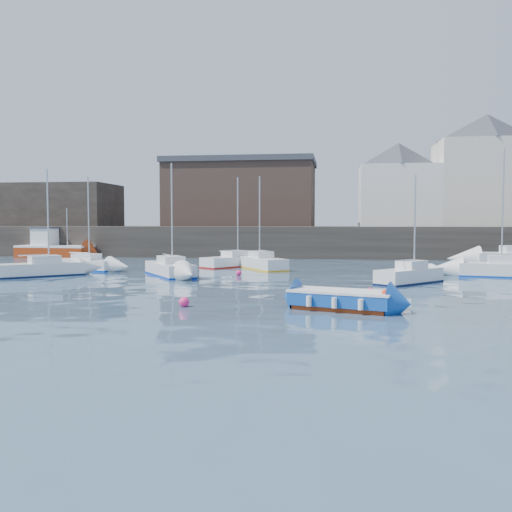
# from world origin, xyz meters

# --- Properties ---
(water) EXTENTS (220.00, 220.00, 0.00)m
(water) POSITION_xyz_m (0.00, 0.00, 0.00)
(water) COLOR #2D4760
(water) RESTS_ON ground
(quay_wall) EXTENTS (90.00, 5.00, 3.00)m
(quay_wall) POSITION_xyz_m (0.00, 35.00, 1.50)
(quay_wall) COLOR #28231E
(quay_wall) RESTS_ON ground
(land_strip) EXTENTS (90.00, 32.00, 2.80)m
(land_strip) POSITION_xyz_m (0.00, 53.00, 1.40)
(land_strip) COLOR #28231E
(land_strip) RESTS_ON ground
(bldg_east_a) EXTENTS (13.36, 13.36, 11.80)m
(bldg_east_a) POSITION_xyz_m (20.00, 42.00, 8.81)
(bldg_east_a) COLOR beige
(bldg_east_a) RESTS_ON land_strip
(bldg_east_d) EXTENTS (11.14, 11.14, 8.95)m
(bldg_east_d) POSITION_xyz_m (11.00, 41.50, 7.36)
(bldg_east_d) COLOR white
(bldg_east_d) RESTS_ON land_strip
(warehouse) EXTENTS (16.40, 10.40, 7.60)m
(warehouse) POSITION_xyz_m (-6.00, 43.00, 6.62)
(warehouse) COLOR #3D2D26
(warehouse) RESTS_ON land_strip
(bldg_west) EXTENTS (14.00, 8.00, 5.00)m
(bldg_west) POSITION_xyz_m (-28.00, 42.00, 5.30)
(bldg_west) COLOR #353028
(bldg_west) RESTS_ON land_strip
(blue_dinghy) EXTENTS (4.43, 2.95, 0.78)m
(blue_dinghy) POSITION_xyz_m (4.84, 2.10, 0.43)
(blue_dinghy) COLOR #96300E
(blue_dinghy) RESTS_ON ground
(fishing_boat) EXTENTS (7.44, 3.32, 4.79)m
(fishing_boat) POSITION_xyz_m (-22.76, 31.52, 0.93)
(fishing_boat) COLOR #96300E
(fishing_boat) RESTS_ON ground
(sailboat_a) EXTENTS (5.02, 4.77, 6.83)m
(sailboat_a) POSITION_xyz_m (-14.05, 13.40, 0.48)
(sailboat_a) COLOR silver
(sailboat_a) RESTS_ON ground
(sailboat_b) EXTENTS (4.58, 5.62, 7.17)m
(sailboat_b) POSITION_xyz_m (-6.02, 14.89, 0.47)
(sailboat_b) COLOR silver
(sailboat_b) RESTS_ON ground
(sailboat_c) EXTENTS (4.21, 4.46, 6.13)m
(sailboat_c) POSITION_xyz_m (8.70, 12.35, 0.47)
(sailboat_c) COLOR silver
(sailboat_c) RESTS_ON ground
(sailboat_d) EXTENTS (6.60, 3.16, 8.08)m
(sailboat_d) POSITION_xyz_m (15.51, 17.05, 0.49)
(sailboat_d) COLOR silver
(sailboat_d) RESTS_ON ground
(sailboat_e) EXTENTS (5.46, 3.19, 6.69)m
(sailboat_e) POSITION_xyz_m (-13.33, 18.10, 0.44)
(sailboat_e) COLOR silver
(sailboat_e) RESTS_ON ground
(sailboat_f) EXTENTS (4.26, 5.32, 6.82)m
(sailboat_f) POSITION_xyz_m (-0.77, 20.77, 0.48)
(sailboat_f) COLOR silver
(sailboat_f) RESTS_ON ground
(sailboat_h) EXTENTS (4.57, 5.32, 6.90)m
(sailboat_h) POSITION_xyz_m (-3.30, 22.70, 0.45)
(sailboat_h) COLOR silver
(sailboat_h) RESTS_ON ground
(buoy_near) EXTENTS (0.43, 0.43, 0.43)m
(buoy_near) POSITION_xyz_m (-1.56, 2.00, 0.00)
(buoy_near) COLOR #FF2675
(buoy_near) RESTS_ON ground
(buoy_mid) EXTENTS (0.46, 0.46, 0.46)m
(buoy_mid) POSITION_xyz_m (6.15, 6.07, 0.00)
(buoy_mid) COLOR #FF2675
(buoy_mid) RESTS_ON ground
(buoy_far) EXTENTS (0.37, 0.37, 0.37)m
(buoy_far) POSITION_xyz_m (-1.64, 15.62, 0.00)
(buoy_far) COLOR #FF2675
(buoy_far) RESTS_ON ground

